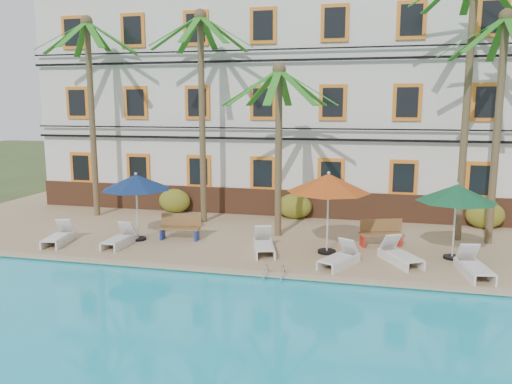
% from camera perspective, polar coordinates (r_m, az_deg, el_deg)
% --- Properties ---
extents(ground, '(100.00, 100.00, 0.00)m').
position_cam_1_polar(ground, '(15.69, 0.68, -9.19)').
color(ground, '#384C23').
rests_on(ground, ground).
extents(pool_deck, '(30.00, 12.00, 0.25)m').
position_cam_1_polar(pool_deck, '(20.36, 3.73, -4.36)').
color(pool_deck, tan).
rests_on(pool_deck, ground).
extents(pool_coping, '(30.00, 0.35, 0.06)m').
position_cam_1_polar(pool_coping, '(14.76, -0.08, -9.27)').
color(pool_coping, tan).
rests_on(pool_coping, pool_deck).
extents(hotel_building, '(25.40, 6.44, 10.22)m').
position_cam_1_polar(hotel_building, '(24.67, 5.81, 10.40)').
color(hotel_building, silver).
rests_on(hotel_building, pool_deck).
extents(palm_a, '(4.30, 4.30, 8.64)m').
position_cam_1_polar(palm_a, '(23.12, -18.39, 10.92)').
color(palm_a, brown).
rests_on(palm_a, pool_deck).
extents(palm_b, '(4.30, 4.30, 8.66)m').
position_cam_1_polar(palm_b, '(20.81, -6.24, 11.56)').
color(palm_b, brown).
rests_on(palm_b, pool_deck).
extents(palm_c, '(4.30, 4.30, 6.41)m').
position_cam_1_polar(palm_c, '(18.43, 2.62, 7.76)').
color(palm_c, brown).
rests_on(palm_c, pool_deck).
extents(palm_d, '(4.30, 4.30, 9.81)m').
position_cam_1_polar(palm_d, '(19.30, 23.19, 12.91)').
color(palm_d, brown).
rests_on(palm_d, pool_deck).
extents(palm_e, '(4.30, 4.30, 8.05)m').
position_cam_1_polar(palm_e, '(19.22, 26.11, 9.75)').
color(palm_e, brown).
rests_on(palm_e, pool_deck).
extents(shrub_left, '(1.50, 0.90, 1.10)m').
position_cam_1_polar(shrub_left, '(23.24, -9.28, -0.99)').
color(shrub_left, '#274F16').
rests_on(shrub_left, pool_deck).
extents(shrub_mid, '(1.50, 0.90, 1.10)m').
position_cam_1_polar(shrub_mid, '(21.75, 4.44, -1.63)').
color(shrub_mid, '#274F16').
rests_on(shrub_mid, pool_deck).
extents(shrub_right, '(1.50, 0.90, 1.10)m').
position_cam_1_polar(shrub_right, '(21.98, 24.71, -2.39)').
color(shrub_right, '#274F16').
rests_on(shrub_right, pool_deck).
extents(umbrella_blue, '(2.50, 2.50, 2.50)m').
position_cam_1_polar(umbrella_blue, '(18.46, -13.55, 1.07)').
color(umbrella_blue, black).
rests_on(umbrella_blue, pool_deck).
extents(umbrella_red, '(2.76, 2.76, 2.75)m').
position_cam_1_polar(umbrella_red, '(16.47, 8.28, 0.97)').
color(umbrella_red, black).
rests_on(umbrella_red, pool_deck).
extents(umbrella_green, '(2.49, 2.49, 2.49)m').
position_cam_1_polar(umbrella_green, '(16.95, 21.93, -0.17)').
color(umbrella_green, black).
rests_on(umbrella_green, pool_deck).
extents(lounger_a, '(0.90, 1.78, 0.80)m').
position_cam_1_polar(lounger_a, '(19.22, -21.58, -4.73)').
color(lounger_a, silver).
rests_on(lounger_a, pool_deck).
extents(lounger_b, '(0.63, 1.66, 0.78)m').
position_cam_1_polar(lounger_b, '(18.25, -15.28, -5.15)').
color(lounger_b, silver).
rests_on(lounger_b, pool_deck).
extents(lounger_c, '(1.10, 1.87, 0.84)m').
position_cam_1_polar(lounger_c, '(16.81, 0.91, -6.02)').
color(lounger_c, silver).
rests_on(lounger_c, pool_deck).
extents(lounger_d, '(1.27, 1.75, 0.78)m').
position_cam_1_polar(lounger_d, '(15.67, 9.53, -7.41)').
color(lounger_d, silver).
rests_on(lounger_d, pool_deck).
extents(lounger_e, '(1.40, 1.83, 0.83)m').
position_cam_1_polar(lounger_e, '(16.34, 16.11, -6.90)').
color(lounger_e, silver).
rests_on(lounger_e, pool_deck).
extents(lounger_f, '(0.91, 1.85, 0.84)m').
position_cam_1_polar(lounger_f, '(15.92, 23.64, -7.78)').
color(lounger_f, silver).
rests_on(lounger_f, pool_deck).
extents(bench_left, '(1.54, 0.62, 0.93)m').
position_cam_1_polar(bench_left, '(18.60, -8.68, -3.94)').
color(bench_left, olive).
rests_on(bench_left, pool_deck).
extents(bench_right, '(1.57, 0.91, 0.93)m').
position_cam_1_polar(bench_right, '(18.12, 14.00, -4.50)').
color(bench_right, olive).
rests_on(bench_right, pool_deck).
extents(pool_ladder, '(0.54, 0.74, 0.74)m').
position_cam_1_polar(pool_ladder, '(14.57, 2.08, -9.67)').
color(pool_ladder, silver).
rests_on(pool_ladder, ground).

